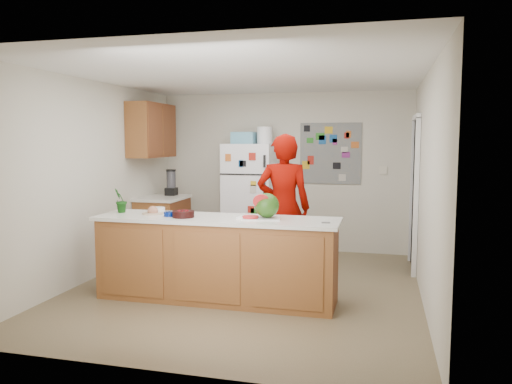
% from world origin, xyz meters
% --- Properties ---
extents(floor, '(4.00, 4.50, 0.02)m').
position_xyz_m(floor, '(0.00, 0.00, -0.01)').
color(floor, brown).
rests_on(floor, ground).
extents(wall_back, '(4.00, 0.02, 2.50)m').
position_xyz_m(wall_back, '(0.00, 2.26, 1.25)').
color(wall_back, beige).
rests_on(wall_back, ground).
extents(wall_left, '(0.02, 4.50, 2.50)m').
position_xyz_m(wall_left, '(-2.01, 0.00, 1.25)').
color(wall_left, beige).
rests_on(wall_left, ground).
extents(wall_right, '(0.02, 4.50, 2.50)m').
position_xyz_m(wall_right, '(2.01, 0.00, 1.25)').
color(wall_right, beige).
rests_on(wall_right, ground).
extents(ceiling, '(4.00, 4.50, 0.02)m').
position_xyz_m(ceiling, '(0.00, 0.00, 2.51)').
color(ceiling, white).
rests_on(ceiling, wall_back).
extents(doorway, '(0.03, 0.85, 2.04)m').
position_xyz_m(doorway, '(1.99, 1.45, 1.02)').
color(doorway, black).
rests_on(doorway, ground).
extents(peninsula_base, '(2.60, 0.62, 0.88)m').
position_xyz_m(peninsula_base, '(-0.20, -0.50, 0.44)').
color(peninsula_base, brown).
rests_on(peninsula_base, floor).
extents(peninsula_top, '(2.68, 0.70, 0.04)m').
position_xyz_m(peninsula_top, '(-0.20, -0.50, 0.90)').
color(peninsula_top, silver).
rests_on(peninsula_top, peninsula_base).
extents(side_counter_base, '(0.60, 0.80, 0.86)m').
position_xyz_m(side_counter_base, '(-1.69, 1.35, 0.43)').
color(side_counter_base, brown).
rests_on(side_counter_base, floor).
extents(side_counter_top, '(0.64, 0.84, 0.04)m').
position_xyz_m(side_counter_top, '(-1.69, 1.35, 0.88)').
color(side_counter_top, silver).
rests_on(side_counter_top, side_counter_base).
extents(upper_cabinets, '(0.35, 1.00, 0.80)m').
position_xyz_m(upper_cabinets, '(-1.82, 1.30, 1.90)').
color(upper_cabinets, brown).
rests_on(upper_cabinets, wall_left).
extents(refrigerator, '(0.75, 0.70, 1.70)m').
position_xyz_m(refrigerator, '(-0.45, 1.88, 0.85)').
color(refrigerator, silver).
rests_on(refrigerator, floor).
extents(fridge_top_bin, '(0.35, 0.28, 0.18)m').
position_xyz_m(fridge_top_bin, '(-0.55, 1.88, 1.79)').
color(fridge_top_bin, '#5999B2').
rests_on(fridge_top_bin, refrigerator).
extents(photo_collage, '(0.95, 0.01, 0.95)m').
position_xyz_m(photo_collage, '(0.75, 2.24, 1.55)').
color(photo_collage, slate).
rests_on(photo_collage, wall_back).
extents(person, '(0.73, 0.54, 1.83)m').
position_xyz_m(person, '(0.36, 0.46, 0.92)').
color(person, '#770600').
rests_on(person, floor).
extents(blender_appliance, '(0.14, 0.14, 0.38)m').
position_xyz_m(blender_appliance, '(-1.64, 1.57, 1.09)').
color(blender_appliance, black).
rests_on(blender_appliance, side_counter_top).
extents(cutting_board, '(0.46, 0.39, 0.01)m').
position_xyz_m(cutting_board, '(0.30, -0.49, 0.93)').
color(cutting_board, white).
rests_on(cutting_board, peninsula_top).
extents(watermelon, '(0.26, 0.26, 0.26)m').
position_xyz_m(watermelon, '(0.36, -0.47, 1.06)').
color(watermelon, '#22510F').
rests_on(watermelon, cutting_board).
extents(watermelon_slice, '(0.17, 0.17, 0.02)m').
position_xyz_m(watermelon_slice, '(0.20, -0.54, 0.94)').
color(watermelon_slice, red).
rests_on(watermelon_slice, cutting_board).
extents(cherry_bowl, '(0.28, 0.28, 0.07)m').
position_xyz_m(cherry_bowl, '(-0.54, -0.60, 0.96)').
color(cherry_bowl, black).
rests_on(cherry_bowl, peninsula_top).
extents(white_bowl, '(0.20, 0.20, 0.06)m').
position_xyz_m(white_bowl, '(-0.97, -0.33, 0.95)').
color(white_bowl, white).
rests_on(white_bowl, peninsula_top).
extents(cobalt_bowl, '(0.15, 0.15, 0.05)m').
position_xyz_m(cobalt_bowl, '(-0.72, -0.57, 0.95)').
color(cobalt_bowl, '#03155D').
rests_on(cobalt_bowl, peninsula_top).
extents(plate, '(0.31, 0.31, 0.02)m').
position_xyz_m(plate, '(-0.98, -0.45, 0.93)').
color(plate, beige).
rests_on(plate, peninsula_top).
extents(paper_towel, '(0.20, 0.18, 0.02)m').
position_xyz_m(paper_towel, '(0.15, -0.50, 0.93)').
color(paper_towel, white).
rests_on(paper_towel, peninsula_top).
extents(keys, '(0.09, 0.05, 0.01)m').
position_xyz_m(keys, '(1.00, -0.60, 0.93)').
color(keys, gray).
rests_on(keys, peninsula_top).
extents(potted_plant, '(0.15, 0.17, 0.29)m').
position_xyz_m(potted_plant, '(-1.38, -0.45, 1.06)').
color(potted_plant, '#134012').
rests_on(potted_plant, peninsula_top).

